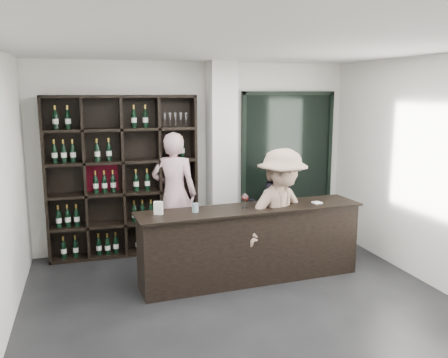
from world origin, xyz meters
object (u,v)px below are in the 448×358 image
object	(u,v)px
tasting_counter	(251,244)
customer	(281,215)
taster_black	(272,206)
wine_shelf	(123,177)
taster_pink	(174,194)

from	to	relation	value
tasting_counter	customer	xyz separation A→B (m)	(0.40, -0.05, 0.37)
tasting_counter	taster_black	xyz separation A→B (m)	(0.60, 0.75, 0.29)
wine_shelf	customer	xyz separation A→B (m)	(1.90, -1.52, -0.33)
wine_shelf	customer	world-z (taller)	wine_shelf
tasting_counter	customer	size ratio (longest dim) A/B	1.72
tasting_counter	taster_pink	bearing A→B (deg)	116.95
tasting_counter	taster_pink	distance (m)	1.57
wine_shelf	taster_black	world-z (taller)	wine_shelf
tasting_counter	taster_pink	size ratio (longest dim) A/B	1.59
taster_black	wine_shelf	bearing A→B (deg)	-13.48
wine_shelf	tasting_counter	bearing A→B (deg)	-44.32
tasting_counter	customer	distance (m)	0.55
tasting_counter	taster_pink	world-z (taller)	taster_pink
tasting_counter	taster_black	size ratio (longest dim) A/B	1.91
taster_pink	wine_shelf	bearing A→B (deg)	9.86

